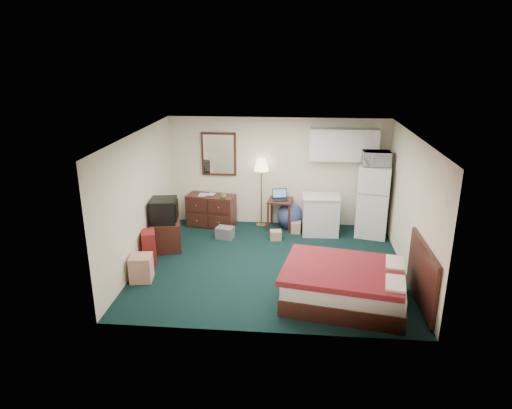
# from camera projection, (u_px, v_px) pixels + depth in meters

# --- Properties ---
(floor) EXTENTS (5.00, 4.50, 0.01)m
(floor) POSITION_uv_depth(u_px,v_px,m) (271.00, 264.00, 8.78)
(floor) COLOR black
(floor) RESTS_ON ground
(ceiling) EXTENTS (5.00, 4.50, 0.01)m
(ceiling) POSITION_uv_depth(u_px,v_px,m) (273.00, 135.00, 7.98)
(ceiling) COLOR beige
(ceiling) RESTS_ON walls
(walls) EXTENTS (5.01, 4.51, 2.50)m
(walls) POSITION_uv_depth(u_px,v_px,m) (272.00, 203.00, 8.38)
(walls) COLOR beige
(walls) RESTS_ON floor
(mirror) EXTENTS (0.80, 0.06, 1.00)m
(mirror) POSITION_uv_depth(u_px,v_px,m) (219.00, 154.00, 10.46)
(mirror) COLOR white
(mirror) RESTS_ON walls
(upper_cabinets) EXTENTS (1.50, 0.35, 0.70)m
(upper_cabinets) POSITION_uv_depth(u_px,v_px,m) (343.00, 145.00, 9.99)
(upper_cabinets) COLOR silver
(upper_cabinets) RESTS_ON walls
(headboard) EXTENTS (0.06, 1.56, 1.00)m
(headboard) POSITION_uv_depth(u_px,v_px,m) (422.00, 274.00, 7.19)
(headboard) COLOR #3A1713
(headboard) RESTS_ON walls
(dresser) EXTENTS (1.16, 0.66, 0.74)m
(dresser) POSITION_uv_depth(u_px,v_px,m) (211.00, 210.00, 10.61)
(dresser) COLOR #3A1713
(dresser) RESTS_ON floor
(floor_lamp) EXTENTS (0.40, 0.40, 1.60)m
(floor_lamp) POSITION_uv_depth(u_px,v_px,m) (261.00, 193.00, 10.49)
(floor_lamp) COLOR #C08F43
(floor_lamp) RESTS_ON floor
(desk) EXTENTS (0.60, 0.60, 0.68)m
(desk) POSITION_uv_depth(u_px,v_px,m) (280.00, 214.00, 10.49)
(desk) COLOR #3A1713
(desk) RESTS_ON floor
(exercise_ball) EXTENTS (0.75, 0.75, 0.60)m
(exercise_ball) POSITION_uv_depth(u_px,v_px,m) (290.00, 215.00, 10.50)
(exercise_ball) COLOR navy
(exercise_ball) RESTS_ON floor
(kitchen_counter) EXTENTS (0.80, 0.62, 0.85)m
(kitchen_counter) POSITION_uv_depth(u_px,v_px,m) (320.00, 215.00, 10.13)
(kitchen_counter) COLOR silver
(kitchen_counter) RESTS_ON floor
(fridge) EXTENTS (0.79, 0.79, 1.59)m
(fridge) POSITION_uv_depth(u_px,v_px,m) (373.00, 201.00, 9.94)
(fridge) COLOR white
(fridge) RESTS_ON floor
(bed) EXTENTS (2.13, 1.79, 0.61)m
(bed) POSITION_uv_depth(u_px,v_px,m) (345.00, 285.00, 7.37)
(bed) COLOR #530A0F
(bed) RESTS_ON floor
(tv_stand) EXTENTS (0.76, 0.79, 0.60)m
(tv_stand) POSITION_uv_depth(u_px,v_px,m) (166.00, 235.00, 9.37)
(tv_stand) COLOR #3A1713
(tv_stand) RESTS_ON floor
(suitcase) EXTENTS (0.35, 0.45, 0.64)m
(suitcase) POSITION_uv_depth(u_px,v_px,m) (149.00, 247.00, 8.78)
(suitcase) COLOR maroon
(suitcase) RESTS_ON floor
(retail_box) EXTENTS (0.43, 0.43, 0.47)m
(retail_box) POSITION_uv_depth(u_px,v_px,m) (141.00, 268.00, 8.10)
(retail_box) COLOR beige
(retail_box) RESTS_ON floor
(file_bin) EXTENTS (0.42, 0.35, 0.25)m
(file_bin) POSITION_uv_depth(u_px,v_px,m) (225.00, 233.00, 9.96)
(file_bin) COLOR slate
(file_bin) RESTS_ON floor
(cardboard_box_a) EXTENTS (0.27, 0.24, 0.21)m
(cardboard_box_a) POSITION_uv_depth(u_px,v_px,m) (276.00, 235.00, 9.89)
(cardboard_box_a) COLOR #977A50
(cardboard_box_a) RESTS_ON floor
(cardboard_box_b) EXTENTS (0.23, 0.27, 0.25)m
(cardboard_box_b) POSITION_uv_depth(u_px,v_px,m) (296.00, 227.00, 10.28)
(cardboard_box_b) COLOR #977A50
(cardboard_box_b) RESTS_ON floor
(laptop) EXTENTS (0.38, 0.33, 0.23)m
(laptop) POSITION_uv_depth(u_px,v_px,m) (280.00, 195.00, 10.32)
(laptop) COLOR black
(laptop) RESTS_ON desk
(crt_tv) EXTENTS (0.59, 0.62, 0.48)m
(crt_tv) POSITION_uv_depth(u_px,v_px,m) (164.00, 210.00, 9.21)
(crt_tv) COLOR black
(crt_tv) RESTS_ON tv_stand
(microwave) EXTENTS (0.57, 0.32, 0.39)m
(microwave) POSITION_uv_depth(u_px,v_px,m) (376.00, 157.00, 9.58)
(microwave) COLOR white
(microwave) RESTS_ON fridge
(book_a) EXTENTS (0.18, 0.03, 0.25)m
(book_a) POSITION_uv_depth(u_px,v_px,m) (199.00, 190.00, 10.47)
(book_a) COLOR #977A50
(book_a) RESTS_ON dresser
(book_b) EXTENTS (0.17, 0.06, 0.22)m
(book_b) POSITION_uv_depth(u_px,v_px,m) (208.00, 190.00, 10.52)
(book_b) COLOR #977A50
(book_b) RESTS_ON dresser
(mug) EXTENTS (0.14, 0.12, 0.13)m
(mug) POSITION_uv_depth(u_px,v_px,m) (224.00, 195.00, 10.27)
(mug) COLOR #539C3C
(mug) RESTS_ON dresser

